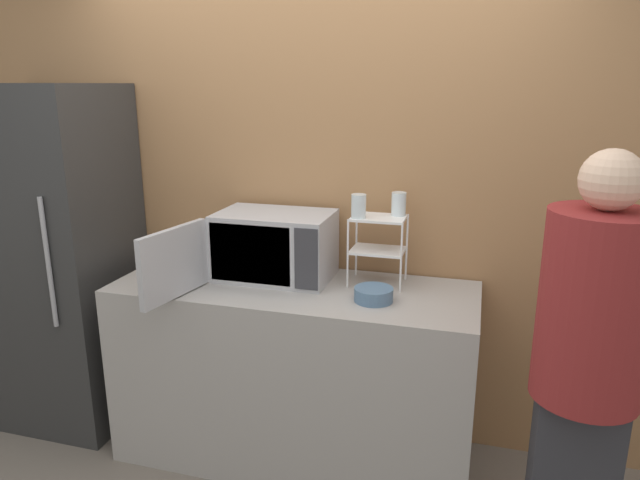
# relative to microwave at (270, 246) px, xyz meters

# --- Properties ---
(wall_back) EXTENTS (8.00, 0.06, 2.60)m
(wall_back) POSITION_rel_microwave_xyz_m (0.15, 0.29, 0.19)
(wall_back) COLOR #9E7047
(wall_back) RESTS_ON ground_plane
(counter) EXTENTS (1.79, 0.66, 0.94)m
(counter) POSITION_rel_microwave_xyz_m (0.15, -0.09, -0.64)
(counter) COLOR #9E9993
(counter) RESTS_ON ground_plane
(microwave) EXTENTS (0.68, 0.82, 0.34)m
(microwave) POSITION_rel_microwave_xyz_m (0.00, 0.00, 0.00)
(microwave) COLOR #ADADB2
(microwave) RESTS_ON counter
(dish_rack) EXTENTS (0.27, 0.20, 0.34)m
(dish_rack) POSITION_rel_microwave_xyz_m (0.54, 0.07, 0.07)
(dish_rack) COLOR white
(dish_rack) RESTS_ON counter
(glass_front_left) EXTENTS (0.07, 0.07, 0.11)m
(glass_front_left) POSITION_rel_microwave_xyz_m (0.45, 0.02, 0.23)
(glass_front_left) COLOR silver
(glass_front_left) RESTS_ON dish_rack
(glass_back_right) EXTENTS (0.07, 0.07, 0.11)m
(glass_back_right) POSITION_rel_microwave_xyz_m (0.63, 0.13, 0.23)
(glass_back_right) COLOR silver
(glass_back_right) RESTS_ON dish_rack
(bowl) EXTENTS (0.18, 0.18, 0.06)m
(bowl) POSITION_rel_microwave_xyz_m (0.57, -0.17, -0.14)
(bowl) COLOR slate
(bowl) RESTS_ON counter
(person) EXTENTS (0.39, 0.39, 1.69)m
(person) POSITION_rel_microwave_xyz_m (1.43, -0.49, -0.17)
(person) COLOR #2D2D33
(person) RESTS_ON ground_plane
(refrigerator) EXTENTS (0.74, 0.65, 1.90)m
(refrigerator) POSITION_rel_microwave_xyz_m (-1.24, -0.06, -0.16)
(refrigerator) COLOR #2D2D2D
(refrigerator) RESTS_ON ground_plane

